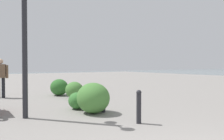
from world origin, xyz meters
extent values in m
cylinder|color=#232328|center=(5.02, 1.02, 2.03)|extent=(0.14, 0.14, 4.06)
cylinder|color=black|center=(9.47, 0.94, 0.45)|extent=(0.14, 0.14, 0.90)
cube|color=brown|center=(9.50, 1.03, 1.18)|extent=(0.36, 0.46, 0.60)
sphere|color=tan|center=(9.50, 1.03, 1.60)|extent=(0.22, 0.22, 0.22)
cylinder|color=brown|center=(9.41, 0.79, 1.15)|extent=(0.10, 0.10, 0.58)
cylinder|color=#232328|center=(2.86, -1.19, 0.36)|extent=(0.12, 0.12, 0.73)
sphere|color=#232328|center=(2.86, -1.19, 0.77)|extent=(0.13, 0.13, 0.13)
cylinder|color=#232328|center=(4.46, -1.15, 0.30)|extent=(0.12, 0.12, 0.59)
sphere|color=#232328|center=(4.46, -1.15, 0.63)|extent=(0.13, 0.13, 0.13)
ellipsoid|color=#477F38|center=(7.56, -1.58, 0.36)|extent=(0.84, 0.76, 0.72)
ellipsoid|color=#387533|center=(5.37, -0.70, 0.27)|extent=(0.64, 0.58, 0.55)
ellipsoid|color=#477F38|center=(4.53, -0.83, 0.46)|extent=(1.08, 0.97, 0.91)
ellipsoid|color=#2D6628|center=(8.79, -1.36, 0.39)|extent=(0.91, 0.82, 0.77)
camera|label=1|loc=(-1.31, 2.42, 1.46)|focal=35.70mm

